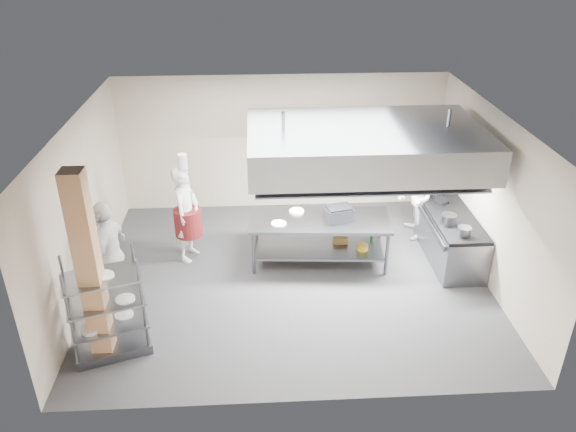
{
  "coord_description": "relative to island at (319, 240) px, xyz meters",
  "views": [
    {
      "loc": [
        -0.54,
        -8.56,
        5.75
      ],
      "look_at": [
        -0.03,
        0.2,
        1.17
      ],
      "focal_mm": 35.0,
      "sensor_mm": 36.0,
      "label": 1
    }
  ],
  "objects": [
    {
      "name": "pass_rack",
      "position": [
        -3.38,
        -2.35,
        0.36
      ],
      "size": [
        1.23,
        0.94,
        1.63
      ],
      "primitive_type": null,
      "rotation": [
        0.0,
        0.0,
        0.32
      ],
      "color": "slate",
      "rests_on": "floor"
    },
    {
      "name": "range_top",
      "position": [
        2.5,
        -0.05,
        0.41
      ],
      "size": [
        0.78,
        1.96,
        0.06
      ],
      "primitive_type": "cube",
      "color": "black",
      "rests_on": "cooking_range"
    },
    {
      "name": "island_worktop",
      "position": [
        0.0,
        0.0,
        0.42
      ],
      "size": [
        2.65,
        1.25,
        0.06
      ],
      "primitive_type": "cube",
      "rotation": [
        0.0,
        0.0,
        -0.07
      ],
      "color": "gray",
      "rests_on": "island"
    },
    {
      "name": "wall_back",
      "position": [
        -0.58,
        2.45,
        1.04
      ],
      "size": [
        7.0,
        0.0,
        7.0
      ],
      "primitive_type": "plane",
      "rotation": [
        1.57,
        0.0,
        0.0
      ],
      "color": "#C0B099",
      "rests_on": "ground"
    },
    {
      "name": "hood_strip_a",
      "position": [
        -0.18,
        -0.15,
        1.62
      ],
      "size": [
        1.6,
        0.12,
        0.04
      ],
      "primitive_type": "cube",
      "color": "white",
      "rests_on": "exhaust_hood"
    },
    {
      "name": "stockpot",
      "position": [
        2.31,
        -0.32,
        0.54
      ],
      "size": [
        0.28,
        0.28,
        0.19
      ],
      "primitive_type": "cylinder",
      "color": "slate",
      "rests_on": "range_top"
    },
    {
      "name": "column",
      "position": [
        -3.48,
        -2.45,
        1.04
      ],
      "size": [
        0.3,
        0.3,
        3.0
      ],
      "primitive_type": "cube",
      "color": "tan",
      "rests_on": "floor"
    },
    {
      "name": "griddle",
      "position": [
        0.34,
        -0.05,
        0.57
      ],
      "size": [
        0.56,
        0.48,
        0.24
      ],
      "primitive_type": "cube",
      "rotation": [
        0.0,
        0.0,
        0.23
      ],
      "color": "slate",
      "rests_on": "island_worktop"
    },
    {
      "name": "plate_stack",
      "position": [
        -3.38,
        -2.35,
        0.07
      ],
      "size": [
        0.28,
        0.28,
        0.05
      ],
      "primitive_type": "cylinder",
      "color": "white",
      "rests_on": "pass_rack"
    },
    {
      "name": "wall_left",
      "position": [
        -4.08,
        -0.55,
        1.04
      ],
      "size": [
        0.0,
        6.0,
        6.0
      ],
      "primitive_type": "plane",
      "rotation": [
        1.57,
        0.0,
        1.57
      ],
      "color": "#C0B099",
      "rests_on": "ground"
    },
    {
      "name": "chef_plating",
      "position": [
        -3.58,
        -1.12,
        0.49
      ],
      "size": [
        0.65,
        1.17,
        1.9
      ],
      "primitive_type": "imported",
      "rotation": [
        0.0,
        0.0,
        -1.74
      ],
      "color": "white",
      "rests_on": "floor"
    },
    {
      "name": "island_undershelf",
      "position": [
        0.0,
        0.0,
        -0.16
      ],
      "size": [
        2.44,
        1.13,
        0.04
      ],
      "primitive_type": "cube",
      "rotation": [
        0.0,
        0.0,
        -0.07
      ],
      "color": "slate",
      "rests_on": "island"
    },
    {
      "name": "hood_strip_b",
      "position": [
        1.62,
        -0.15,
        1.62
      ],
      "size": [
        1.6,
        0.12,
        0.04
      ],
      "primitive_type": "cube",
      "color": "white",
      "rests_on": "exhaust_hood"
    },
    {
      "name": "exhaust_hood",
      "position": [
        0.72,
        -0.15,
        1.94
      ],
      "size": [
        4.0,
        2.5,
        0.6
      ],
      "primitive_type": "cube",
      "color": "gray",
      "rests_on": "ceiling"
    },
    {
      "name": "wall_shelf",
      "position": [
        1.22,
        2.29,
        1.04
      ],
      "size": [
        1.5,
        0.28,
        0.04
      ],
      "primitive_type": "cube",
      "color": "gray",
      "rests_on": "wall_back"
    },
    {
      "name": "chef_head",
      "position": [
        -2.48,
        0.29,
        0.48
      ],
      "size": [
        0.64,
        0.79,
        1.87
      ],
      "primitive_type": "imported",
      "rotation": [
        0.0,
        0.0,
        1.26
      ],
      "color": "white",
      "rests_on": "floor"
    },
    {
      "name": "ceiling",
      "position": [
        -0.58,
        -0.55,
        2.54
      ],
      "size": [
        7.0,
        7.0,
        0.0
      ],
      "primitive_type": "plane",
      "rotation": [
        3.14,
        0.0,
        0.0
      ],
      "color": "silver",
      "rests_on": "wall_back"
    },
    {
      "name": "wicker_basket",
      "position": [
        0.42,
        0.12,
        -0.07
      ],
      "size": [
        0.3,
        0.22,
        0.12
      ],
      "primitive_type": "cube",
      "rotation": [
        0.0,
        0.0,
        -0.09
      ],
      "color": "olive",
      "rests_on": "island_undershelf"
    },
    {
      "name": "wall_right",
      "position": [
        2.92,
        -0.55,
        1.04
      ],
      "size": [
        0.0,
        6.0,
        6.0
      ],
      "primitive_type": "plane",
      "rotation": [
        1.57,
        0.0,
        -1.57
      ],
      "color": "#C0B099",
      "rests_on": "ground"
    },
    {
      "name": "island",
      "position": [
        0.0,
        0.0,
        0.0
      ],
      "size": [
        2.65,
        1.25,
        0.91
      ],
      "primitive_type": null,
      "rotation": [
        0.0,
        0.0,
        -0.07
      ],
      "color": "slate",
      "rests_on": "floor"
    },
    {
      "name": "floor",
      "position": [
        -0.58,
        -0.55,
        -0.46
      ],
      "size": [
        7.0,
        7.0,
        0.0
      ],
      "primitive_type": "plane",
      "color": "#323234",
      "rests_on": "ground"
    },
    {
      "name": "cooking_range",
      "position": [
        2.5,
        -0.05,
        -0.04
      ],
      "size": [
        0.8,
        2.0,
        0.84
      ],
      "primitive_type": "cube",
      "color": "gray",
      "rests_on": "floor"
    },
    {
      "name": "chef_line",
      "position": [
        2.02,
        0.87,
        0.41
      ],
      "size": [
        0.73,
        0.9,
        1.74
      ],
      "primitive_type": "imported",
      "rotation": [
        0.0,
        0.0,
        -1.65
      ],
      "color": "white",
      "rests_on": "floor"
    }
  ]
}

